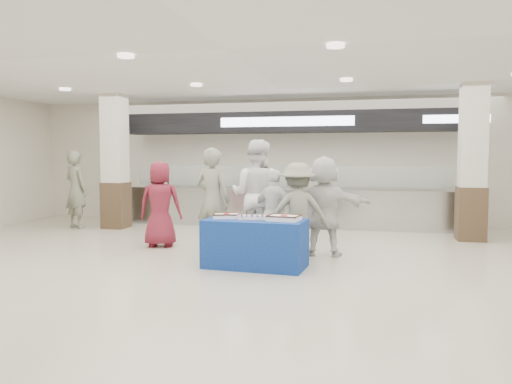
% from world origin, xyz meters
% --- Properties ---
extents(ground, '(14.00, 14.00, 0.00)m').
position_xyz_m(ground, '(0.00, 0.00, 0.00)').
color(ground, beige).
rests_on(ground, ground).
extents(serving_line, '(8.70, 0.85, 2.80)m').
position_xyz_m(serving_line, '(0.00, 5.40, 1.16)').
color(serving_line, '#AFB2B6').
rests_on(serving_line, ground).
extents(column_left, '(0.55, 0.55, 3.20)m').
position_xyz_m(column_left, '(-4.00, 4.20, 1.53)').
color(column_left, '#3A291A').
rests_on(column_left, ground).
extents(column_right, '(0.55, 0.55, 3.20)m').
position_xyz_m(column_right, '(4.00, 4.20, 1.53)').
color(column_right, '#3A291A').
rests_on(column_right, ground).
extents(display_table, '(1.61, 0.90, 0.75)m').
position_xyz_m(display_table, '(0.24, 0.77, 0.38)').
color(display_table, navy).
rests_on(display_table, ground).
extents(sheet_cake_left, '(0.48, 0.41, 0.09)m').
position_xyz_m(sheet_cake_left, '(-0.24, 0.84, 0.79)').
color(sheet_cake_left, white).
rests_on(sheet_cake_left, display_table).
extents(sheet_cake_right, '(0.52, 0.43, 0.10)m').
position_xyz_m(sheet_cake_right, '(0.70, 0.73, 0.80)').
color(sheet_cake_right, white).
rests_on(sheet_cake_right, display_table).
extents(cupcake_tray, '(0.46, 0.38, 0.07)m').
position_xyz_m(cupcake_tray, '(0.19, 0.76, 0.78)').
color(cupcake_tray, silver).
rests_on(cupcake_tray, display_table).
extents(civilian_maroon, '(0.88, 0.66, 1.64)m').
position_xyz_m(civilian_maroon, '(-1.92, 2.10, 0.82)').
color(civilian_maroon, maroon).
rests_on(civilian_maroon, ground).
extents(soldier_a, '(0.78, 0.61, 1.88)m').
position_xyz_m(soldier_a, '(-0.79, 1.84, 0.94)').
color(soldier_a, slate).
rests_on(soldier_a, ground).
extents(chef_tall, '(1.06, 0.87, 2.03)m').
position_xyz_m(chef_tall, '(-0.07, 2.24, 1.02)').
color(chef_tall, white).
rests_on(chef_tall, ground).
extents(chef_short, '(0.95, 0.67, 1.50)m').
position_xyz_m(chef_short, '(0.35, 1.80, 0.75)').
color(chef_short, white).
rests_on(chef_short, ground).
extents(soldier_b, '(1.17, 0.86, 1.62)m').
position_xyz_m(soldier_b, '(0.80, 1.48, 0.81)').
color(soldier_b, slate).
rests_on(soldier_b, ground).
extents(civilian_white, '(1.63, 0.58, 1.73)m').
position_xyz_m(civilian_white, '(1.20, 1.94, 0.87)').
color(civilian_white, white).
rests_on(civilian_white, ground).
extents(soldier_bg, '(0.80, 0.68, 1.86)m').
position_xyz_m(soldier_bg, '(-4.92, 3.96, 0.93)').
color(soldier_bg, slate).
rests_on(soldier_bg, ground).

